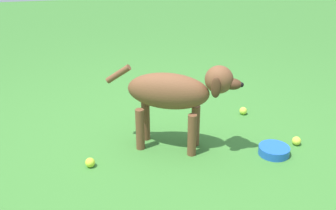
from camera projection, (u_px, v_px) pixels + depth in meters
The scene contains 6 objects.
ground at pixel (161, 145), 2.91m from camera, with size 14.00×14.00×0.00m, color #38722D.
dog at pixel (176, 93), 2.70m from camera, with size 0.89×0.51×0.66m.
tennis_ball_0 at pixel (243, 111), 3.38m from camera, with size 0.07×0.07×0.07m, color #C0E43F.
tennis_ball_1 at pixel (296, 141), 2.90m from camera, with size 0.07×0.07×0.07m, color #D2E240.
tennis_ball_2 at pixel (90, 163), 2.63m from camera, with size 0.07×0.07×0.07m, color #C2E033.
water_bowl at pixel (274, 150), 2.78m from camera, with size 0.22×0.22×0.06m, color blue.
Camera 1 is at (-0.53, -2.47, 1.47)m, focal length 41.42 mm.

